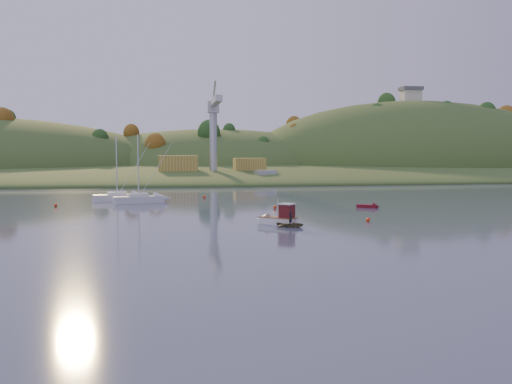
{
  "coord_description": "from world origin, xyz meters",
  "views": [
    {
      "loc": [
        -11.81,
        -42.73,
        8.51
      ],
      "look_at": [
        0.83,
        35.96,
        2.76
      ],
      "focal_mm": 40.0,
      "sensor_mm": 36.0,
      "label": 1
    }
  ],
  "objects": [
    {
      "name": "hill_right",
      "position": [
        95.0,
        195.0,
        0.0
      ],
      "size": [
        150.0,
        130.0,
        60.0
      ],
      "primitive_type": "ellipsoid",
      "color": "#345120",
      "rests_on": "ground"
    },
    {
      "name": "ground",
      "position": [
        0.0,
        0.0,
        0.0
      ],
      "size": [
        500.0,
        500.0,
        0.0
      ],
      "primitive_type": "plane",
      "color": "#333F53",
      "rests_on": "ground"
    },
    {
      "name": "sailboat_near",
      "position": [
        -16.07,
        52.27,
        0.73
      ],
      "size": [
        8.39,
        4.31,
        11.16
      ],
      "rotation": [
        0.0,
        0.0,
        0.25
      ],
      "color": "silver",
      "rests_on": "ground"
    },
    {
      "name": "fishing_boat",
      "position": [
        0.83,
        21.88,
        0.74
      ],
      "size": [
        4.9,
        4.83,
        3.35
      ],
      "rotation": [
        0.0,
        0.0,
        2.37
      ],
      "color": "silver",
      "rests_on": "ground"
    },
    {
      "name": "shore_slope",
      "position": [
        0.0,
        165.0,
        0.0
      ],
      "size": [
        640.0,
        150.0,
        7.0
      ],
      "primitive_type": "ellipsoid",
      "color": "#345120",
      "rests_on": "ground"
    },
    {
      "name": "buoy_2",
      "position": [
        -28.23,
        47.15,
        0.25
      ],
      "size": [
        0.5,
        0.5,
        0.5
      ],
      "primitive_type": "sphere",
      "color": "red",
      "rests_on": "ground"
    },
    {
      "name": "canoe",
      "position": [
        2.09,
        19.33,
        0.33
      ],
      "size": [
        3.87,
        3.65,
        0.65
      ],
      "primitive_type": "imported",
      "rotation": [
        0.0,
        0.0,
        0.96
      ],
      "color": "olive",
      "rests_on": "ground"
    },
    {
      "name": "red_tender",
      "position": [
        18.66,
        38.31,
        0.24
      ],
      "size": [
        3.53,
        2.75,
        1.16
      ],
      "rotation": [
        0.0,
        0.0,
        -0.54
      ],
      "color": "#5C0D15",
      "rests_on": "ground"
    },
    {
      "name": "wharf",
      "position": [
        5.0,
        122.0,
        1.2
      ],
      "size": [
        42.0,
        16.0,
        2.4
      ],
      "primitive_type": "cube",
      "color": "slate",
      "rests_on": "ground"
    },
    {
      "name": "sailboat_far",
      "position": [
        -19.87,
        56.83,
        0.73
      ],
      "size": [
        8.39,
        4.41,
        11.15
      ],
      "rotation": [
        0.0,
        0.0,
        0.26
      ],
      "color": "silver",
      "rests_on": "ground"
    },
    {
      "name": "work_vessel",
      "position": [
        15.0,
        108.0,
        1.2
      ],
      "size": [
        13.86,
        8.52,
        3.36
      ],
      "rotation": [
        0.0,
        0.0,
        0.32
      ],
      "color": "slate",
      "rests_on": "ground"
    },
    {
      "name": "hill_center",
      "position": [
        10.0,
        210.0,
        0.0
      ],
      "size": [
        140.0,
        120.0,
        36.0
      ],
      "primitive_type": "ellipsoid",
      "color": "#345120",
      "rests_on": "ground"
    },
    {
      "name": "buoy_4",
      "position": [
        12.31,
        22.37,
        0.25
      ],
      "size": [
        0.5,
        0.5,
        0.5
      ],
      "primitive_type": "sphere",
      "color": "red",
      "rests_on": "ground"
    },
    {
      "name": "far_shore",
      "position": [
        0.0,
        230.0,
        0.0
      ],
      "size": [
        620.0,
        220.0,
        1.5
      ],
      "primitive_type": "cube",
      "color": "#345120",
      "rests_on": "ground"
    },
    {
      "name": "buoy_3",
      "position": [
        -4.77,
        60.07,
        0.25
      ],
      "size": [
        0.5,
        0.5,
        0.5
      ],
      "primitive_type": "sphere",
      "color": "red",
      "rests_on": "ground"
    },
    {
      "name": "dock_crane",
      "position": [
        2.0,
        118.39,
        17.17
      ],
      "size": [
        3.2,
        28.0,
        20.3
      ],
      "color": "#B7B7BC",
      "rests_on": "wharf"
    },
    {
      "name": "shed_east",
      "position": [
        13.0,
        124.0,
        4.4
      ],
      "size": [
        9.0,
        7.0,
        4.0
      ],
      "primitive_type": "cube",
      "color": "olive",
      "rests_on": "wharf"
    },
    {
      "name": "hillside_trees",
      "position": [
        0.0,
        185.0,
        0.0
      ],
      "size": [
        280.0,
        50.0,
        32.0
      ],
      "primitive_type": null,
      "color": "#183F16",
      "rests_on": "ground"
    },
    {
      "name": "paddler",
      "position": [
        2.09,
        19.33,
        0.73
      ],
      "size": [
        0.59,
        0.64,
        1.46
      ],
      "primitive_type": "imported",
      "rotation": [
        0.0,
        0.0,
        0.96
      ],
      "color": "black",
      "rests_on": "ground"
    },
    {
      "name": "buoy_1",
      "position": [
        4.13,
        38.97,
        0.25
      ],
      "size": [
        0.5,
        0.5,
        0.5
      ],
      "primitive_type": "sphere",
      "color": "red",
      "rests_on": "ground"
    },
    {
      "name": "hilltop_house",
      "position": [
        95.0,
        195.0,
        33.4
      ],
      "size": [
        9.0,
        7.0,
        6.45
      ],
      "color": "beige",
      "rests_on": "hill_right"
    },
    {
      "name": "shed_west",
      "position": [
        -8.0,
        123.0,
        4.8
      ],
      "size": [
        11.0,
        8.0,
        4.8
      ],
      "primitive_type": "cube",
      "color": "olive",
      "rests_on": "wharf"
    }
  ]
}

